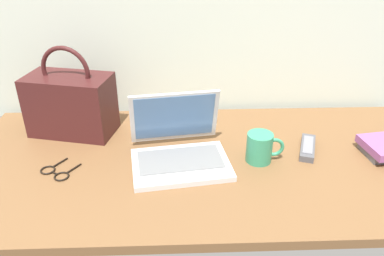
{
  "coord_description": "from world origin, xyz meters",
  "views": [
    {
      "loc": [
        -0.08,
        -1.07,
        0.73
      ],
      "look_at": [
        -0.04,
        0.0,
        0.15
      ],
      "focal_mm": 35.81,
      "sensor_mm": 36.0,
      "label": 1
    }
  ],
  "objects_px": {
    "laptop": "(179,147)",
    "coffee_mug": "(260,147)",
    "eyeglasses": "(56,172)",
    "handbag": "(71,103)",
    "remote_control_near": "(308,147)"
  },
  "relations": [
    {
      "from": "laptop",
      "to": "handbag",
      "type": "distance_m",
      "value": 0.45
    },
    {
      "from": "coffee_mug",
      "to": "handbag",
      "type": "xyz_separation_m",
      "value": [
        -0.66,
        0.22,
        0.07
      ]
    },
    {
      "from": "laptop",
      "to": "handbag",
      "type": "xyz_separation_m",
      "value": [
        -0.39,
        0.21,
        0.07
      ]
    },
    {
      "from": "laptop",
      "to": "coffee_mug",
      "type": "height_order",
      "value": "laptop"
    },
    {
      "from": "coffee_mug",
      "to": "eyeglasses",
      "type": "height_order",
      "value": "coffee_mug"
    },
    {
      "from": "laptop",
      "to": "eyeglasses",
      "type": "relative_size",
      "value": 2.49
    },
    {
      "from": "coffee_mug",
      "to": "eyeglasses",
      "type": "bearing_deg",
      "value": -175.47
    },
    {
      "from": "eyeglasses",
      "to": "handbag",
      "type": "distance_m",
      "value": 0.3
    },
    {
      "from": "coffee_mug",
      "to": "remote_control_near",
      "type": "relative_size",
      "value": 0.75
    },
    {
      "from": "laptop",
      "to": "handbag",
      "type": "height_order",
      "value": "handbag"
    },
    {
      "from": "handbag",
      "to": "laptop",
      "type": "bearing_deg",
      "value": -27.89
    },
    {
      "from": "remote_control_near",
      "to": "handbag",
      "type": "relative_size",
      "value": 0.5
    },
    {
      "from": "eyeglasses",
      "to": "handbag",
      "type": "xyz_separation_m",
      "value": [
        -0.0,
        0.27,
        0.11
      ]
    },
    {
      "from": "remote_control_near",
      "to": "handbag",
      "type": "distance_m",
      "value": 0.86
    },
    {
      "from": "remote_control_near",
      "to": "handbag",
      "type": "bearing_deg",
      "value": 168.63
    }
  ]
}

